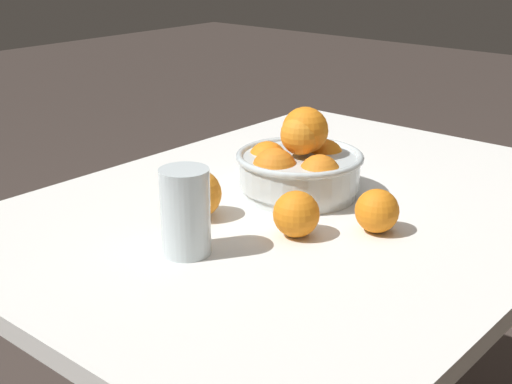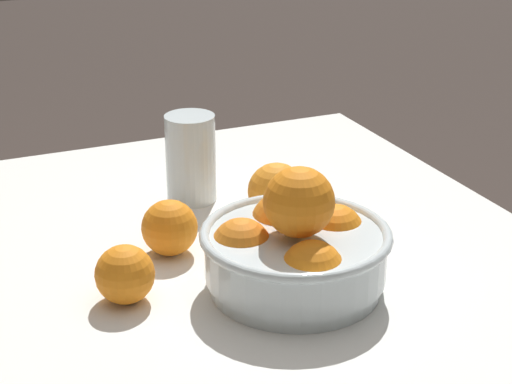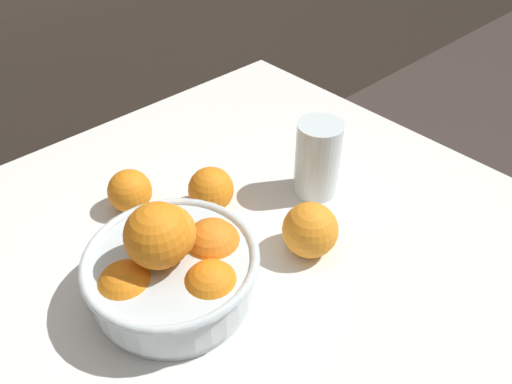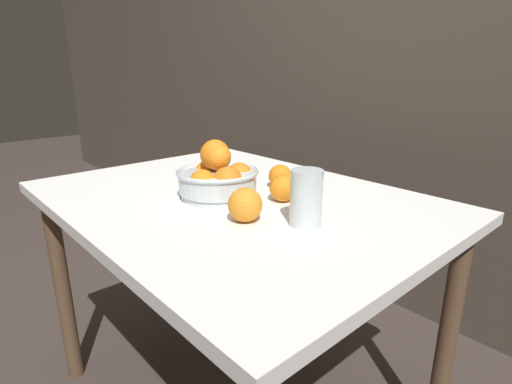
# 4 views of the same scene
# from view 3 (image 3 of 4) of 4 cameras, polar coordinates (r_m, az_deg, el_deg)

# --- Properties ---
(dining_table) EXTENTS (1.10, 0.82, 0.72)m
(dining_table) POSITION_cam_3_polar(r_m,az_deg,el_deg) (0.78, -8.63, -13.19)
(dining_table) COLOR white
(dining_table) RESTS_ON ground_plane
(fruit_bowl) EXTENTS (0.22, 0.22, 0.16)m
(fruit_bowl) POSITION_cam_3_polar(r_m,az_deg,el_deg) (0.64, -9.43, -8.28)
(fruit_bowl) COLOR silver
(fruit_bowl) RESTS_ON dining_table
(juice_glass) EXTENTS (0.07, 0.07, 0.13)m
(juice_glass) POSITION_cam_3_polar(r_m,az_deg,el_deg) (0.80, 7.01, 3.37)
(juice_glass) COLOR #F4A314
(juice_glass) RESTS_ON dining_table
(orange_loose_near_bowl) EXTENTS (0.07, 0.07, 0.07)m
(orange_loose_near_bowl) POSITION_cam_3_polar(r_m,az_deg,el_deg) (0.78, -5.17, 0.29)
(orange_loose_near_bowl) COLOR orange
(orange_loose_near_bowl) RESTS_ON dining_table
(orange_loose_front) EXTENTS (0.07, 0.07, 0.07)m
(orange_loose_front) POSITION_cam_3_polar(r_m,az_deg,el_deg) (0.80, -14.22, 0.12)
(orange_loose_front) COLOR orange
(orange_loose_front) RESTS_ON dining_table
(orange_loose_aside) EXTENTS (0.08, 0.08, 0.08)m
(orange_loose_aside) POSITION_cam_3_polar(r_m,az_deg,el_deg) (0.70, 6.20, -4.34)
(orange_loose_aside) COLOR orange
(orange_loose_aside) RESTS_ON dining_table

